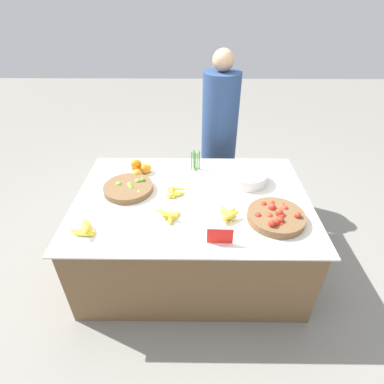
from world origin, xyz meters
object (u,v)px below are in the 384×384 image
at_px(lime_bowl, 129,188).
at_px(tomato_basket, 276,216).
at_px(metal_bowl, 247,177).
at_px(price_sign, 220,236).
at_px(vendor_person, 219,137).

distance_m(lime_bowl, tomato_basket, 1.09).
height_order(lime_bowl, tomato_basket, tomato_basket).
xyz_separation_m(lime_bowl, tomato_basket, (1.03, -0.34, 0.01)).
xyz_separation_m(metal_bowl, price_sign, (-0.26, -0.69, 0.01)).
xyz_separation_m(lime_bowl, metal_bowl, (0.91, 0.13, 0.02)).
relative_size(lime_bowl, tomato_basket, 0.98).
relative_size(price_sign, vendor_person, 0.10).
relative_size(lime_bowl, vendor_person, 0.25).
bearing_deg(lime_bowl, metal_bowl, 8.45).
relative_size(tomato_basket, metal_bowl, 1.22).
relative_size(lime_bowl, metal_bowl, 1.20).
bearing_deg(price_sign, tomato_basket, 31.02).
relative_size(tomato_basket, price_sign, 2.41).
bearing_deg(vendor_person, tomato_basket, -77.02).
distance_m(price_sign, vendor_person, 1.49).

